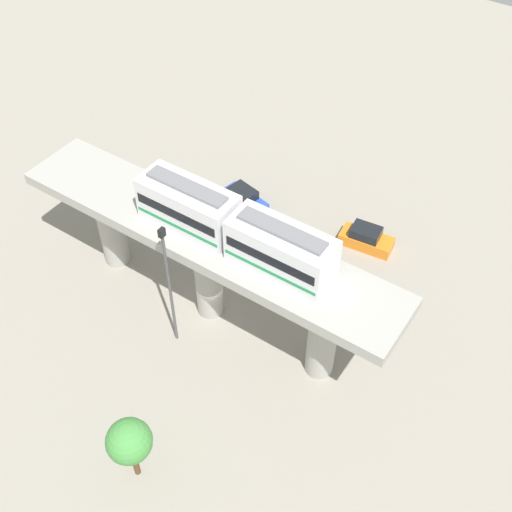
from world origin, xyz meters
The scene contains 8 objects.
ground_plane centered at (0.00, 0.00, 0.00)m, with size 120.00×120.00×0.00m, color gray.
viaduct centered at (0.00, 0.00, 6.01)m, with size 5.20×28.00×8.03m.
train centered at (0.00, -2.29, 9.56)m, with size 2.64×13.55×3.24m.
parked_car_blue centered at (10.65, 4.44, 0.74)m, with size 2.64×4.48×1.76m.
parked_car_yellow centered at (5.89, -1.24, 0.74)m, with size 2.31×4.39×1.76m.
parked_car_orange centered at (12.22, -6.30, 0.74)m, with size 2.28×4.38×1.76m.
tree_near_viaduct centered at (-12.49, -3.87, 3.74)m, with size 2.66×2.66×5.12m.
signal_post centered at (-3.40, 0.45, 5.84)m, with size 0.44×0.28×10.63m.
Camera 1 is at (-23.12, -19.55, 37.09)m, focal length 45.68 mm.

